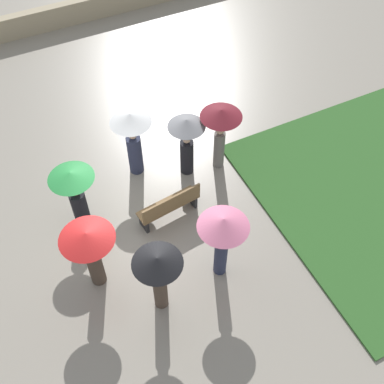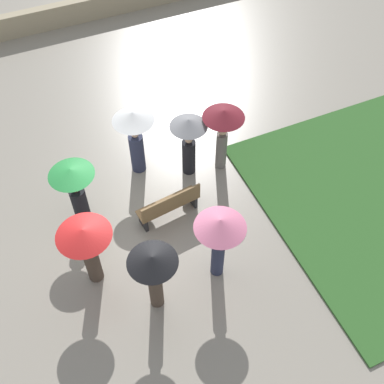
{
  "view_description": "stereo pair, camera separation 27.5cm",
  "coord_description": "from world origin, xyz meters",
  "px_view_note": "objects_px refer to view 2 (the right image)",
  "views": [
    {
      "loc": [
        1.31,
        6.67,
        9.74
      ],
      "look_at": [
        -1.87,
        0.14,
        0.73
      ],
      "focal_mm": 45.0,
      "sensor_mm": 36.0,
      "label": 1
    },
    {
      "loc": [
        1.06,
        6.78,
        9.74
      ],
      "look_at": [
        -1.87,
        0.14,
        0.73
      ],
      "focal_mm": 45.0,
      "sensor_mm": 36.0,
      "label": 2
    }
  ],
  "objects_px": {
    "crowd_person_white": "(134,131)",
    "crowd_person_black": "(154,271)",
    "crowd_person_pink": "(220,233)",
    "crowd_person_maroon": "(223,125)",
    "crowd_person_green": "(75,187)",
    "park_bench": "(169,205)",
    "crowd_person_red": "(87,243)",
    "crowd_person_grey": "(189,137)"
  },
  "relations": [
    {
      "from": "crowd_person_red",
      "to": "crowd_person_maroon",
      "type": "relative_size",
      "value": 0.95
    },
    {
      "from": "crowd_person_maroon",
      "to": "crowd_person_pink",
      "type": "bearing_deg",
      "value": -145.74
    },
    {
      "from": "crowd_person_green",
      "to": "crowd_person_maroon",
      "type": "distance_m",
      "value": 3.9
    },
    {
      "from": "park_bench",
      "to": "crowd_person_red",
      "type": "distance_m",
      "value": 2.51
    },
    {
      "from": "crowd_person_white",
      "to": "crowd_person_black",
      "type": "bearing_deg",
      "value": -83.28
    },
    {
      "from": "crowd_person_black",
      "to": "crowd_person_maroon",
      "type": "relative_size",
      "value": 0.95
    },
    {
      "from": "crowd_person_maroon",
      "to": "park_bench",
      "type": "bearing_deg",
      "value": -179.65
    },
    {
      "from": "crowd_person_white",
      "to": "crowd_person_maroon",
      "type": "xyz_separation_m",
      "value": [
        -2.06,
        0.79,
        0.1
      ]
    },
    {
      "from": "crowd_person_black",
      "to": "crowd_person_maroon",
      "type": "xyz_separation_m",
      "value": [
        -3.03,
        -3.08,
        0.14
      ]
    },
    {
      "from": "crowd_person_grey",
      "to": "crowd_person_pink",
      "type": "height_order",
      "value": "crowd_person_pink"
    },
    {
      "from": "park_bench",
      "to": "crowd_person_grey",
      "type": "xyz_separation_m",
      "value": [
        -1.05,
        -1.22,
        0.79
      ]
    },
    {
      "from": "crowd_person_black",
      "to": "crowd_person_grey",
      "type": "distance_m",
      "value": 3.92
    },
    {
      "from": "crowd_person_red",
      "to": "crowd_person_maroon",
      "type": "xyz_separation_m",
      "value": [
        -4.07,
        -1.93,
        0.12
      ]
    },
    {
      "from": "park_bench",
      "to": "crowd_person_black",
      "type": "distance_m",
      "value": 2.49
    },
    {
      "from": "crowd_person_black",
      "to": "crowd_person_green",
      "type": "height_order",
      "value": "crowd_person_black"
    },
    {
      "from": "park_bench",
      "to": "crowd_person_maroon",
      "type": "height_order",
      "value": "crowd_person_maroon"
    },
    {
      "from": "crowd_person_grey",
      "to": "park_bench",
      "type": "bearing_deg",
      "value": -73.21
    },
    {
      "from": "park_bench",
      "to": "crowd_person_white",
      "type": "distance_m",
      "value": 2.06
    },
    {
      "from": "crowd_person_green",
      "to": "crowd_person_pink",
      "type": "bearing_deg",
      "value": -50.34
    },
    {
      "from": "crowd_person_black",
      "to": "crowd_person_green",
      "type": "xyz_separation_m",
      "value": [
        0.85,
        -2.85,
        -0.14
      ]
    },
    {
      "from": "crowd_person_green",
      "to": "crowd_person_black",
      "type": "bearing_deg",
      "value": -75.32
    },
    {
      "from": "crowd_person_pink",
      "to": "crowd_person_white",
      "type": "relative_size",
      "value": 1.0
    },
    {
      "from": "crowd_person_white",
      "to": "crowd_person_green",
      "type": "bearing_deg",
      "value": -130.07
    },
    {
      "from": "crowd_person_grey",
      "to": "crowd_person_maroon",
      "type": "distance_m",
      "value": 0.9
    },
    {
      "from": "crowd_person_grey",
      "to": "crowd_person_green",
      "type": "relative_size",
      "value": 1.01
    },
    {
      "from": "crowd_person_grey",
      "to": "crowd_person_red",
      "type": "distance_m",
      "value": 3.85
    },
    {
      "from": "crowd_person_black",
      "to": "crowd_person_red",
      "type": "relative_size",
      "value": 1.0
    },
    {
      "from": "crowd_person_black",
      "to": "crowd_person_pink",
      "type": "xyz_separation_m",
      "value": [
        -1.53,
        -0.17,
        0.19
      ]
    },
    {
      "from": "crowd_person_black",
      "to": "crowd_person_grey",
      "type": "relative_size",
      "value": 1.02
    },
    {
      "from": "crowd_person_black",
      "to": "crowd_person_white",
      "type": "xyz_separation_m",
      "value": [
        -0.97,
        -3.87,
        0.04
      ]
    },
    {
      "from": "park_bench",
      "to": "crowd_person_red",
      "type": "height_order",
      "value": "crowd_person_red"
    },
    {
      "from": "crowd_person_pink",
      "to": "crowd_person_green",
      "type": "height_order",
      "value": "crowd_person_pink"
    },
    {
      "from": "crowd_person_green",
      "to": "crowd_person_white",
      "type": "height_order",
      "value": "crowd_person_white"
    },
    {
      "from": "crowd_person_red",
      "to": "crowd_person_grey",
      "type": "bearing_deg",
      "value": -42.21
    },
    {
      "from": "park_bench",
      "to": "crowd_person_red",
      "type": "bearing_deg",
      "value": 15.06
    },
    {
      "from": "crowd_person_black",
      "to": "crowd_person_pink",
      "type": "distance_m",
      "value": 1.55
    },
    {
      "from": "crowd_person_pink",
      "to": "crowd_person_white",
      "type": "distance_m",
      "value": 3.74
    },
    {
      "from": "crowd_person_green",
      "to": "crowd_person_maroon",
      "type": "bearing_deg",
      "value": 1.36
    },
    {
      "from": "crowd_person_red",
      "to": "crowd_person_green",
      "type": "relative_size",
      "value": 1.02
    },
    {
      "from": "crowd_person_grey",
      "to": "crowd_person_green",
      "type": "height_order",
      "value": "crowd_person_grey"
    },
    {
      "from": "crowd_person_green",
      "to": "park_bench",
      "type": "bearing_deg",
      "value": -24.48
    },
    {
      "from": "crowd_person_pink",
      "to": "crowd_person_green",
      "type": "relative_size",
      "value": 1.09
    }
  ]
}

